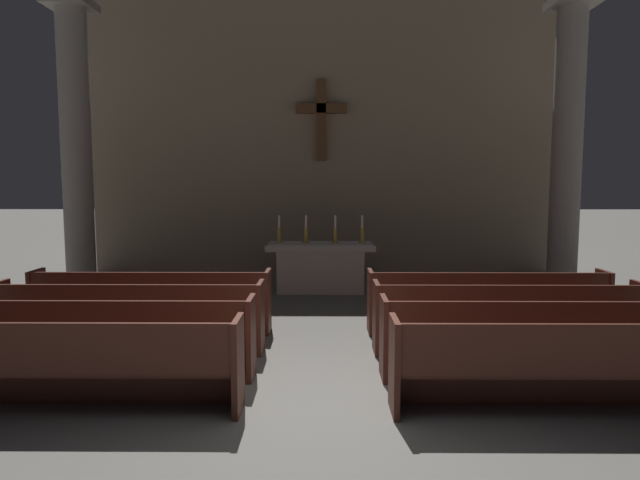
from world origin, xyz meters
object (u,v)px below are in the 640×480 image
pew_left_row_2 (100,337)px  candlestick_outer_left (279,234)px  pew_right_row_2 (536,338)px  candlestick_inner_left (306,235)px  candlestick_inner_right (335,235)px  pew_left_row_4 (152,301)px  candlestick_outer_right (362,235)px  column_left_second (76,152)px  column_right_second (567,152)px  pew_left_row_1 (61,365)px  pew_right_row_3 (508,318)px  pew_right_row_4 (487,302)px  pew_right_row_1 (573,366)px  altar (321,266)px  pew_left_row_3 (129,317)px

pew_left_row_2 → candlestick_outer_left: bearing=72.2°
pew_right_row_2 → candlestick_inner_left: candlestick_inner_left is taller
pew_right_row_2 → candlestick_inner_right: 5.69m
pew_left_row_4 → candlestick_outer_right: (3.37, 3.21, 0.71)m
candlestick_inner_left → candlestick_outer_right: (1.15, 0.00, 0.00)m
pew_left_row_2 → candlestick_inner_right: size_ratio=6.25×
column_left_second → column_right_second: bearing=0.0°
pew_left_row_1 → column_right_second: (7.59, 6.44, 2.40)m
pew_right_row_2 → pew_right_row_3: same height
candlestick_inner_right → candlestick_outer_right: (0.55, 0.00, 0.00)m
pew_right_row_3 → column_left_second: (-7.59, 4.46, 2.40)m
pew_left_row_1 → candlestick_outer_right: (3.37, 6.19, 0.71)m
pew_right_row_4 → candlestick_outer_right: (-1.67, 3.21, 0.71)m
column_left_second → candlestick_outer_left: size_ratio=10.41×
pew_left_row_1 → column_left_second: bearing=111.6°
column_right_second → pew_left_row_4: bearing=-155.5°
pew_right_row_1 → pew_left_row_2: bearing=168.8°
pew_right_row_3 → column_right_second: bearing=60.2°
pew_left_row_4 → pew_right_row_2: 5.42m
altar → candlestick_inner_right: (0.30, 0.00, 0.65)m
pew_left_row_2 → column_right_second: column_right_second is taller
candlestick_inner_left → altar: bearing=0.0°
pew_right_row_1 → candlestick_inner_right: candlestick_inner_right is taller
candlestick_outer_left → candlestick_outer_right: (1.70, 0.00, 0.00)m
pew_left_row_3 → candlestick_inner_right: size_ratio=6.25×
pew_left_row_3 → candlestick_inner_right: (2.82, 4.20, 0.71)m
pew_right_row_3 → candlestick_inner_right: candlestick_inner_right is taller
pew_right_row_4 → candlestick_inner_left: 4.33m
pew_left_row_4 → candlestick_outer_left: size_ratio=6.25×
altar → pew_right_row_2: bearing=-64.1°
pew_left_row_2 → column_left_second: (-2.55, 5.45, 2.40)m
pew_right_row_2 → candlestick_outer_right: bearing=107.8°
pew_right_row_2 → candlestick_outer_right: 5.50m
altar → candlestick_inner_left: size_ratio=3.87×
pew_left_row_3 → pew_right_row_3: size_ratio=1.00×
pew_left_row_1 → pew_right_row_2: 5.14m
pew_left_row_2 → candlestick_outer_right: candlestick_outer_right is taller
pew_right_row_1 → candlestick_inner_right: bearing=109.7°
pew_left_row_3 → candlestick_outer_right: 5.43m
column_left_second → pew_left_row_4: bearing=-53.7°
pew_left_row_1 → column_right_second: size_ratio=0.60×
pew_right_row_1 → pew_right_row_3: same height
column_left_second → candlestick_outer_left: (4.22, -0.26, -1.69)m
altar → pew_left_row_4: bearing=-128.2°
pew_right_row_2 → candlestick_outer_right: candlestick_outer_right is taller
pew_left_row_1 → pew_right_row_1: bearing=0.0°
pew_left_row_4 → candlestick_inner_left: size_ratio=6.25×
pew_right_row_2 → pew_right_row_4: bearing=90.0°
pew_left_row_1 → pew_right_row_1: (5.04, 0.00, 0.00)m
pew_left_row_2 → candlestick_inner_left: candlestick_inner_left is taller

